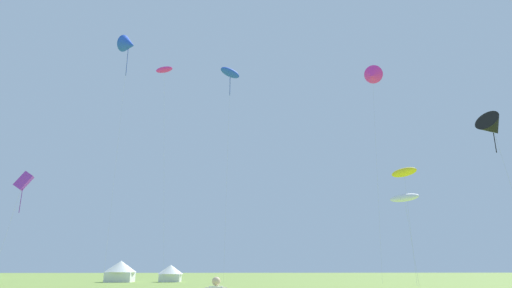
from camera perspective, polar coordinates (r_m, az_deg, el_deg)
name	(u,v)px	position (r m, az deg, el deg)	size (l,w,h in m)	color
kite_magenta_delta	(373,75)	(68.45, 15.21, 8.81)	(4.14, 4.40, 32.02)	#E02DA3
kite_blue_delta	(129,45)	(71.70, -16.56, 12.54)	(3.90, 3.70, 37.25)	blue
kite_yellow_parafoil	(404,172)	(57.00, 19.04, -3.59)	(2.98, 4.41, 14.14)	yellow
kite_purple_box	(24,181)	(56.38, -28.46, -4.35)	(2.73, 1.39, 12.74)	purple
kite_blue_parafoil	(230,73)	(69.45, -3.45, 9.40)	(4.05, 4.22, 32.65)	blue
kite_black_delta	(492,127)	(50.35, 28.89, 2.00)	(3.97, 3.74, 17.55)	black
kite_white_parafoil	(404,198)	(52.00, 19.08, -6.76)	(3.38, 3.76, 10.32)	white
kite_magenta_parafoil	(164,70)	(63.98, -12.10, 9.57)	(3.44, 3.03, 29.91)	#E02DA3
festival_tent_left	(120,270)	(69.15, -17.55, -15.68)	(4.68, 4.68, 3.04)	white
festival_tent_right	(171,272)	(67.85, -11.28, -16.38)	(3.78, 3.78, 2.46)	white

